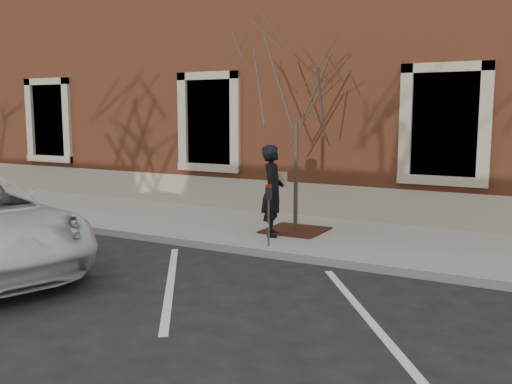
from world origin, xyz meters
The scene contains 9 objects.
ground centered at (0.00, 0.00, 0.00)m, with size 120.00×120.00×0.00m, color #28282B.
sidewalk_near centered at (0.00, 1.75, 0.07)m, with size 40.00×3.50×0.15m, color #99958F.
curb_near centered at (0.00, -0.05, 0.07)m, with size 40.00×0.12×0.15m, color #9E9E99.
parking_stripes centered at (0.00, -2.20, 0.00)m, with size 28.00×4.40×0.01m, color silver, non-canonical shape.
building_civic centered at (0.00, 7.74, 4.00)m, with size 40.00×8.62×8.00m.
man centered at (0.14, 1.04, 1.08)m, with size 0.68×0.45×1.86m, color black.
parking_meter centered at (0.48, 0.21, 0.97)m, with size 0.11×0.08×1.17m.
tree_grate centered at (0.35, 1.70, 0.17)m, with size 1.22×1.22×0.03m, color #421B15.
sapling centered at (0.35, 1.70, 3.04)m, with size 2.48×2.48×4.14m.
Camera 1 is at (5.36, -9.15, 2.67)m, focal length 40.00 mm.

